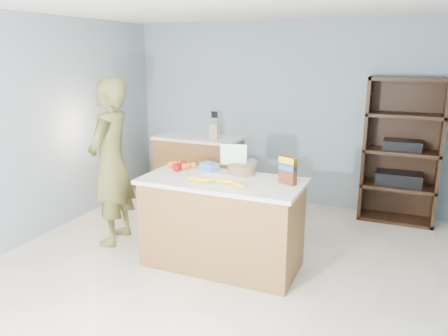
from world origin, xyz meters
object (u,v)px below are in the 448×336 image
at_px(shelving_unit, 401,153).
at_px(cereal_box, 288,168).
at_px(person, 111,163).
at_px(counter_peninsula, 222,226).
at_px(tv, 234,156).

relative_size(shelving_unit, cereal_box, 7.01).
bearing_deg(person, cereal_box, 80.89).
bearing_deg(shelving_unit, counter_peninsula, -127.11).
distance_m(counter_peninsula, person, 1.44).
xyz_separation_m(counter_peninsula, tv, (-0.01, 0.33, 0.64)).
bearing_deg(counter_peninsula, person, 177.29).
xyz_separation_m(counter_peninsula, person, (-1.35, 0.06, 0.50)).
height_order(counter_peninsula, shelving_unit, shelving_unit).
height_order(shelving_unit, tv, shelving_unit).
bearing_deg(tv, person, -168.69).
relative_size(person, tv, 6.50).
distance_m(shelving_unit, tv, 2.33).
bearing_deg(tv, shelving_unit, 47.71).
bearing_deg(counter_peninsula, shelving_unit, 52.89).
relative_size(shelving_unit, person, 0.98).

